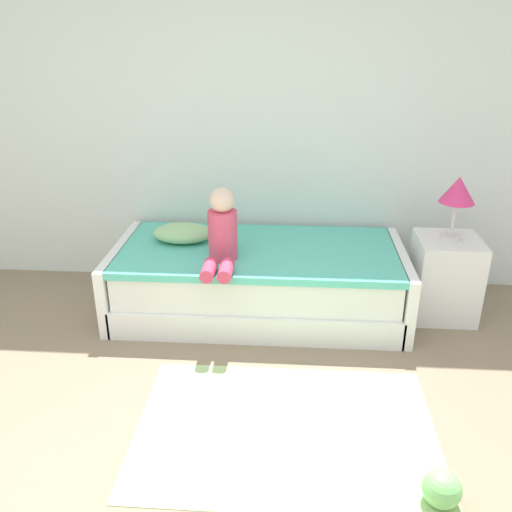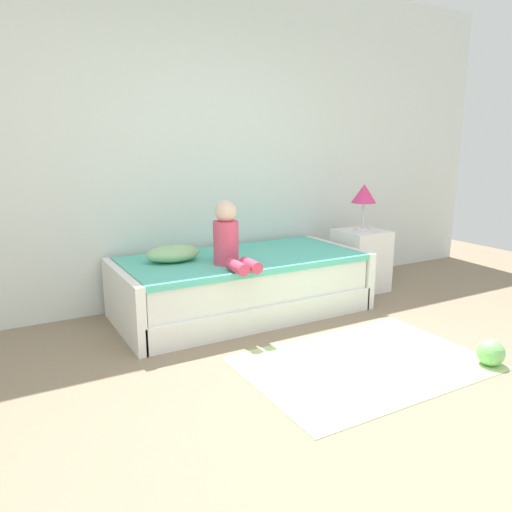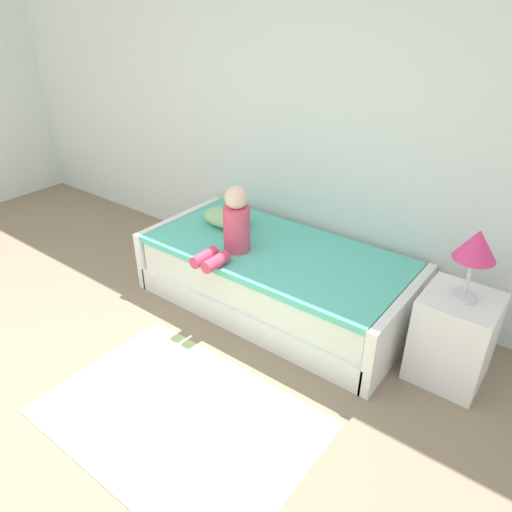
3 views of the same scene
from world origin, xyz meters
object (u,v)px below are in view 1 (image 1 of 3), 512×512
at_px(pillow, 183,233).
at_px(bed, 258,280).
at_px(nightstand, 444,278).
at_px(child_figure, 222,233).
at_px(table_lamp, 458,193).
at_px(toy_ball, 442,489).

bearing_deg(pillow, bed, -9.98).
height_order(nightstand, child_figure, child_figure).
bearing_deg(nightstand, table_lamp, -116.57).
distance_m(bed, pillow, 0.66).
height_order(pillow, toy_ball, pillow).
bearing_deg(child_figure, pillow, 135.72).
relative_size(nightstand, toy_ball, 3.38).
relative_size(bed, child_figure, 4.14).
relative_size(child_figure, pillow, 1.16).
bearing_deg(toy_ball, bed, 118.50).
bearing_deg(pillow, table_lamp, -2.24).
bearing_deg(bed, child_figure, -135.37).
height_order(table_lamp, child_figure, table_lamp).
distance_m(table_lamp, pillow, 1.96).
height_order(bed, child_figure, child_figure).
bearing_deg(bed, pillow, 170.02).
xyz_separation_m(nightstand, table_lamp, (-0.00, -0.00, 0.64)).
relative_size(bed, table_lamp, 4.69).
height_order(table_lamp, pillow, table_lamp).
relative_size(table_lamp, child_figure, 0.88).
distance_m(child_figure, toy_ball, 2.00).
bearing_deg(nightstand, toy_ball, -103.19).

